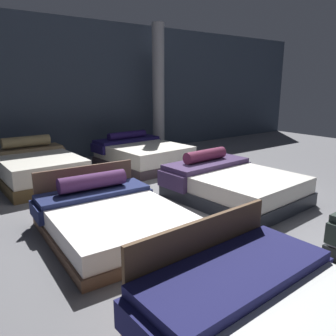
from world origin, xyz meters
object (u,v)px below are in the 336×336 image
Objects in this scene: bed_3 at (232,185)px; bed_5 at (142,155)px; support_pillar at (158,90)px; bed_2 at (111,218)px; bed_4 at (38,169)px.

bed_3 is 2.91m from bed_5.
bed_5 is 2.32m from support_pillar.
bed_5 is 0.60× the size of support_pillar.
bed_5 is (2.33, 2.88, 0.07)m from bed_2.
bed_4 is 0.96× the size of bed_5.
bed_4 is at bearing 175.56° from bed_5.
bed_3 is 4.59m from support_pillar.
bed_2 is at bearing -88.60° from bed_4.
bed_2 is at bearing 175.82° from bed_3.
bed_5 is at bearing -138.03° from support_pillar.
support_pillar is at bearing 38.69° from bed_5.
bed_4 is (-2.36, 2.96, 0.04)m from bed_3.
bed_3 reaches higher than bed_2.
support_pillar reaches higher than bed_3.
bed_4 is 2.42m from bed_5.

